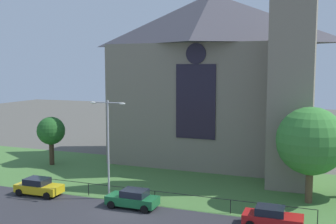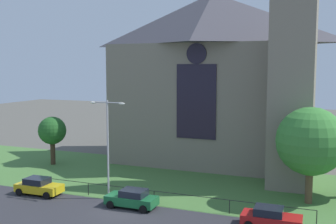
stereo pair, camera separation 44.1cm
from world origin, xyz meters
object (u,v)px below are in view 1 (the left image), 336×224
object	(u,v)px
tree_right_near	(311,141)
parked_car_red	(272,217)
church_building	(216,77)
parked_car_yellow	(39,187)
parked_car_green	(133,199)
streetlamp_near	(108,137)
tree_left_far	(51,131)

from	to	relation	value
tree_right_near	parked_car_red	distance (m)	8.39
church_building	parked_car_yellow	xyz separation A→B (m)	(-11.46, -18.17, -9.53)
parked_car_green	parked_car_red	world-z (taller)	same
parked_car_yellow	parked_car_red	size ratio (longest dim) A/B	1.00
tree_right_near	parked_car_yellow	bearing A→B (deg)	-164.13
tree_right_near	parked_car_green	size ratio (longest dim) A/B	1.94
streetlamp_near	tree_left_far	bearing A→B (deg)	144.98
tree_left_far	tree_right_near	bearing A→B (deg)	-7.19
streetlamp_near	church_building	bearing A→B (deg)	73.23
church_building	streetlamp_near	bearing A→B (deg)	-106.77
parked_car_yellow	parked_car_green	xyz separation A→B (m)	(9.37, -0.03, 0.00)
church_building	parked_car_yellow	size ratio (longest dim) A/B	6.15
church_building	tree_right_near	world-z (taller)	church_building
parked_car_yellow	church_building	bearing A→B (deg)	56.76
parked_car_yellow	parked_car_green	world-z (taller)	same
parked_car_red	tree_right_near	bearing A→B (deg)	70.93
tree_left_far	streetlamp_near	bearing A→B (deg)	-35.02
streetlamp_near	parked_car_red	size ratio (longest dim) A/B	2.03
tree_left_far	parked_car_red	xyz separation A→B (m)	(26.56, -10.35, -3.21)
parked_car_yellow	tree_left_far	bearing A→B (deg)	120.02
tree_left_far	parked_car_green	world-z (taller)	tree_left_far
tree_right_near	parked_car_red	size ratio (longest dim) A/B	1.92
streetlamp_near	parked_car_green	world-z (taller)	streetlamp_near
tree_right_near	streetlamp_near	distance (m)	17.07
tree_right_near	parked_car_green	world-z (taller)	tree_right_near
tree_left_far	parked_car_green	bearing A→B (deg)	-33.22
church_building	tree_left_far	xyz separation A→B (m)	(-17.52, -8.09, -6.32)
parked_car_red	streetlamp_near	bearing A→B (deg)	172.37
streetlamp_near	parked_car_yellow	bearing A→B (deg)	-168.08
streetlamp_near	parked_car_green	distance (m)	5.72
church_building	tree_right_near	xyz separation A→B (m)	(11.23, -11.72, -5.00)
parked_car_red	parked_car_green	bearing A→B (deg)	177.67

